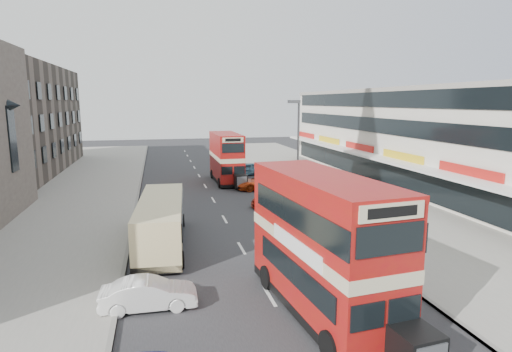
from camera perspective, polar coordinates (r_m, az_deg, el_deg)
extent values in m
plane|color=#28282B|center=(16.72, 3.66, -18.65)|extent=(160.00, 160.00, 0.00)
cube|color=#28282B|center=(35.23, -5.75, -3.22)|extent=(12.00, 90.00, 0.01)
cube|color=gray|center=(38.56, 12.23, -2.14)|extent=(12.00, 90.00, 0.15)
cube|color=gray|center=(35.78, -25.22, -3.81)|extent=(12.00, 90.00, 0.15)
cube|color=gray|center=(34.99, -15.72, -3.52)|extent=(0.20, 90.00, 0.16)
cube|color=gray|center=(36.46, 3.80, -2.62)|extent=(0.20, 90.00, 0.16)
cube|color=beige|center=(43.61, 20.90, 4.70)|extent=(8.00, 46.00, 9.00)
cube|color=black|center=(41.83, 16.04, 0.76)|extent=(0.10, 44.00, 2.40)
cube|color=gray|center=(43.48, 21.28, 10.74)|extent=(8.20, 46.20, 0.40)
cube|color=white|center=(41.23, 15.10, 2.64)|extent=(1.80, 44.00, 0.20)
cylinder|color=slate|center=(34.08, 5.66, 3.16)|extent=(0.16, 0.16, 8.00)
cube|color=slate|center=(33.71, 5.13, 9.91)|extent=(1.00, 0.20, 0.25)
cube|color=black|center=(17.31, 8.52, -16.38)|extent=(3.39, 8.34, 0.36)
cube|color=maroon|center=(16.80, 8.63, -12.65)|extent=(3.37, 8.34, 2.23)
cube|color=beige|center=(16.36, 8.75, -8.54)|extent=(3.41, 8.38, 0.46)
cube|color=maroon|center=(16.02, 8.86, -4.41)|extent=(3.37, 8.34, 2.13)
cube|color=maroon|center=(15.78, 8.97, -0.37)|extent=(3.39, 8.36, 0.25)
cube|color=black|center=(13.96, 20.62, -21.23)|extent=(1.34, 1.34, 1.32)
cube|color=black|center=(42.94, -3.98, -0.37)|extent=(2.43, 7.49, 0.33)
cube|color=maroon|center=(42.75, -4.00, 1.11)|extent=(2.41, 7.49, 2.05)
cube|color=beige|center=(42.59, -4.02, 2.66)|extent=(2.45, 7.53, 0.42)
cube|color=maroon|center=(42.46, -4.04, 4.16)|extent=(2.41, 7.49, 1.96)
cube|color=maroon|center=(42.37, -4.06, 5.58)|extent=(2.43, 7.51, 0.23)
cube|color=black|center=(38.80, -2.07, -0.69)|extent=(1.13, 1.13, 1.21)
cube|color=black|center=(24.74, -12.51, -8.25)|extent=(2.94, 9.41, 0.37)
cube|color=#D4C289|center=(24.43, -12.61, -5.87)|extent=(2.92, 9.41, 2.41)
imported|color=white|center=(17.66, -14.19, -15.09)|extent=(3.74, 1.37, 1.22)
imported|color=maroon|center=(32.62, 3.10, -3.12)|extent=(4.46, 2.08, 1.26)
imported|color=#C53D13|center=(39.09, 0.73, -0.88)|extent=(4.77, 2.27, 1.32)
imported|color=teal|center=(46.73, -1.33, 0.94)|extent=(4.18, 2.06, 1.37)
imported|color=gray|center=(32.41, 8.42, -2.68)|extent=(0.68, 0.54, 1.64)
imported|color=gray|center=(44.95, 4.24, 0.95)|extent=(1.00, 0.46, 1.68)
imported|color=gray|center=(33.58, 1.91, -3.12)|extent=(0.69, 1.60, 0.82)
imported|color=black|center=(33.39, 1.92, -1.61)|extent=(0.74, 0.52, 1.93)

